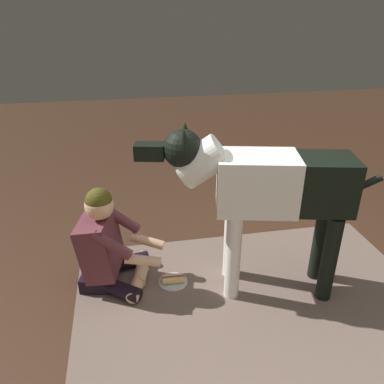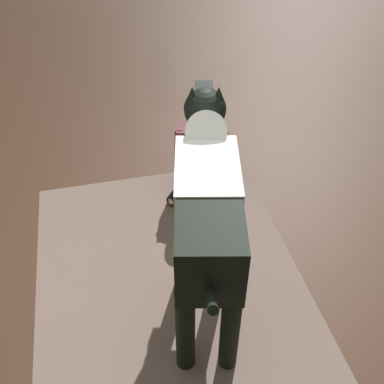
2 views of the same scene
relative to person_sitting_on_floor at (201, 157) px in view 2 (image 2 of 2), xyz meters
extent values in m
plane|color=#42291B|center=(-1.11, 0.28, -0.33)|extent=(13.74, 13.74, 0.00)
cube|color=#776257|center=(-1.04, 0.45, -0.33)|extent=(2.59, 1.82, 0.01)
cube|color=black|center=(0.08, -0.02, -0.27)|extent=(0.31, 0.38, 0.12)
cylinder|color=black|center=(-0.11, -0.13, -0.26)|extent=(0.41, 0.19, 0.11)
cylinder|color=#EDB98E|center=(-0.24, -0.03, -0.27)|extent=(0.15, 0.37, 0.09)
cylinder|color=black|center=(-0.04, 0.17, -0.26)|extent=(0.38, 0.33, 0.11)
cylinder|color=#EDB98E|center=(-0.20, 0.13, -0.27)|extent=(0.19, 0.37, 0.09)
cube|color=brown|center=(0.05, -0.01, 0.01)|extent=(0.36, 0.45, 0.47)
cylinder|color=brown|center=(-0.12, -0.15, 0.13)|extent=(0.30, 0.14, 0.24)
cylinder|color=#EDB98E|center=(-0.31, -0.06, -0.03)|extent=(0.28, 0.16, 0.12)
cylinder|color=brown|center=(-0.05, 0.19, 0.13)|extent=(0.30, 0.14, 0.24)
cylinder|color=#EDB98E|center=(-0.25, 0.18, -0.03)|extent=(0.27, 0.09, 0.12)
sphere|color=#EDB98E|center=(0.02, -0.01, 0.35)|extent=(0.21, 0.21, 0.21)
sphere|color=#4B4615|center=(0.02, -0.01, 0.38)|extent=(0.19, 0.19, 0.19)
cylinder|color=white|center=(-0.89, 0.33, 0.01)|extent=(0.11, 0.11, 0.68)
cylinder|color=white|center=(-0.94, 0.09, 0.01)|extent=(0.11, 0.11, 0.68)
cylinder|color=black|center=(-1.55, 0.48, 0.01)|extent=(0.11, 0.11, 0.68)
cylinder|color=black|center=(-1.61, 0.24, 0.01)|extent=(0.11, 0.11, 0.68)
cube|color=white|center=(-1.05, 0.24, 0.55)|extent=(0.60, 0.46, 0.39)
cube|color=black|center=(-1.46, 0.33, 0.55)|extent=(0.53, 0.43, 0.37)
cylinder|color=white|center=(-0.69, 0.15, 0.69)|extent=(0.44, 0.33, 0.38)
sphere|color=black|center=(-0.56, 0.13, 0.78)|extent=(0.26, 0.26, 0.26)
cube|color=black|center=(-0.35, 0.08, 0.76)|extent=(0.22, 0.16, 0.11)
cone|color=black|center=(-0.56, 0.21, 0.88)|extent=(0.11, 0.11, 0.12)
cone|color=black|center=(-0.59, 0.05, 0.88)|extent=(0.11, 0.11, 0.12)
cylinder|color=black|center=(-1.70, 0.38, 0.51)|extent=(0.35, 0.12, 0.23)
cylinder|color=silver|center=(-0.48, 0.11, -0.32)|extent=(0.23, 0.23, 0.01)
cylinder|color=#E4BA74|center=(-0.48, 0.09, -0.29)|extent=(0.17, 0.06, 0.05)
cylinder|color=#E4BA74|center=(-0.48, 0.13, -0.29)|extent=(0.17, 0.06, 0.05)
cylinder|color=brown|center=(-0.48, 0.11, -0.29)|extent=(0.18, 0.04, 0.04)
camera|label=1|loc=(-0.19, 2.47, 1.63)|focal=35.61mm
camera|label=2|loc=(-2.92, 0.75, 2.20)|focal=42.41mm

